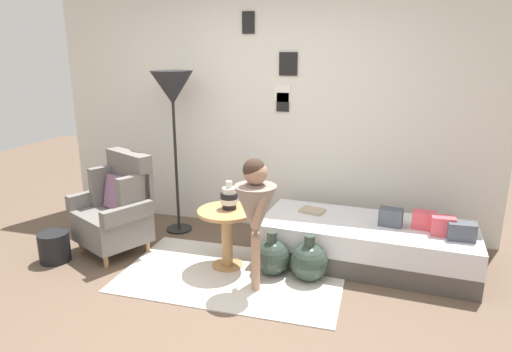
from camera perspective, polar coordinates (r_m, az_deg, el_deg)
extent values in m
plane|color=brown|center=(3.51, -6.93, -17.47)|extent=(12.00, 12.00, 0.00)
cube|color=silver|center=(4.83, 1.55, 8.37)|extent=(4.80, 0.10, 2.60)
cube|color=black|center=(4.69, 4.15, 14.07)|extent=(0.19, 0.02, 0.23)
cube|color=silver|center=(4.69, 4.14, 14.07)|extent=(0.15, 0.01, 0.18)
cube|color=black|center=(4.73, 3.45, 9.39)|extent=(0.13, 0.02, 0.20)
cube|color=#AEAEA6|center=(4.72, 3.44, 9.39)|extent=(0.10, 0.01, 0.15)
cube|color=black|center=(4.80, -0.96, 18.97)|extent=(0.13, 0.02, 0.22)
cube|color=#9D9D97|center=(4.80, -0.98, 18.98)|extent=(0.10, 0.01, 0.17)
cube|color=white|center=(4.72, 3.41, 10.48)|extent=(0.16, 0.02, 0.18)
cube|color=silver|center=(4.72, 3.40, 10.47)|extent=(0.13, 0.01, 0.14)
cube|color=silver|center=(4.05, -3.01, -12.46)|extent=(1.92, 1.16, 0.01)
cylinder|color=tan|center=(4.78, -21.40, -8.29)|extent=(0.04, 0.04, 0.12)
cylinder|color=tan|center=(4.38, -18.60, -10.22)|extent=(0.04, 0.04, 0.12)
cylinder|color=tan|center=(4.96, -16.74, -6.95)|extent=(0.04, 0.04, 0.12)
cylinder|color=tan|center=(4.58, -13.65, -8.65)|extent=(0.04, 0.04, 0.12)
cube|color=slate|center=(4.59, -17.82, -6.09)|extent=(0.79, 0.77, 0.30)
cube|color=slate|center=(4.57, -15.76, -0.41)|extent=(0.60, 0.40, 0.55)
cube|color=slate|center=(4.75, -18.68, -1.09)|extent=(0.21, 0.31, 0.39)
cube|color=slate|center=(4.31, -15.36, -2.47)|extent=(0.21, 0.31, 0.39)
cube|color=slate|center=(4.79, -20.19, -2.61)|extent=(0.31, 0.49, 0.14)
cube|color=slate|center=(4.23, -16.09, -4.61)|extent=(0.31, 0.49, 0.14)
cube|color=gray|center=(4.53, -17.07, -2.14)|extent=(0.40, 0.31, 0.33)
cube|color=#4C4742|center=(4.34, 13.75, -9.64)|extent=(1.95, 0.93, 0.18)
cube|color=silver|center=(4.26, 13.93, -7.21)|extent=(1.95, 0.93, 0.22)
cube|color=#474C56|center=(4.09, 24.73, -6.44)|extent=(0.22, 0.13, 0.15)
cube|color=#D64C56|center=(4.12, 22.73, -5.90)|extent=(0.19, 0.12, 0.17)
cube|color=#D64C56|center=(4.21, 20.59, -5.28)|extent=(0.20, 0.15, 0.16)
cube|color=#474C56|center=(4.19, 16.80, -5.04)|extent=(0.22, 0.15, 0.16)
cylinder|color=tan|center=(4.20, -3.65, -11.28)|extent=(0.29, 0.29, 0.02)
cylinder|color=tan|center=(4.09, -3.72, -8.03)|extent=(0.10, 0.10, 0.50)
cylinder|color=tan|center=(3.99, -3.78, -4.54)|extent=(0.52, 0.52, 0.03)
cylinder|color=black|center=(4.01, -3.42, -3.83)|extent=(0.13, 0.13, 0.05)
cylinder|color=silver|center=(4.00, -3.43, -3.17)|extent=(0.16, 0.16, 0.05)
cylinder|color=black|center=(3.98, -3.45, -2.51)|extent=(0.16, 0.16, 0.05)
cylinder|color=silver|center=(3.97, -3.46, -1.85)|extent=(0.13, 0.13, 0.05)
cylinder|color=silver|center=(3.95, -3.47, -1.10)|extent=(0.06, 0.06, 0.06)
cylinder|color=black|center=(5.06, -9.77, -6.66)|extent=(0.28, 0.28, 0.02)
cylinder|color=black|center=(4.81, -10.21, 2.40)|extent=(0.03, 0.03, 1.62)
cone|color=#232328|center=(4.71, -10.64, 11.00)|extent=(0.44, 0.44, 0.34)
cylinder|color=#A37A60|center=(3.71, -0.02, -11.19)|extent=(0.07, 0.07, 0.47)
cylinder|color=#A37A60|center=(3.80, -0.10, -10.51)|extent=(0.07, 0.07, 0.47)
cone|color=gray|center=(3.58, -0.06, -4.69)|extent=(0.34, 0.34, 0.45)
cylinder|color=gray|center=(3.53, -0.06, -2.41)|extent=(0.17, 0.17, 0.17)
cylinder|color=#A37A60|center=(3.45, 0.38, -4.37)|extent=(0.14, 0.09, 0.30)
cylinder|color=#A37A60|center=(3.68, 0.15, -3.09)|extent=(0.14, 0.09, 0.30)
sphere|color=#A37A60|center=(3.48, -0.06, 0.43)|extent=(0.19, 0.19, 0.19)
sphere|color=#38281E|center=(3.48, -0.23, 0.81)|extent=(0.18, 0.18, 0.18)
cube|color=tan|center=(4.39, 7.19, -4.41)|extent=(0.25, 0.21, 0.03)
sphere|color=#2D3D33|center=(4.00, 2.02, -10.35)|extent=(0.32, 0.32, 0.32)
cylinder|color=#2D3D33|center=(3.92, 2.05, -7.75)|extent=(0.09, 0.09, 0.09)
sphere|color=#2D3D33|center=(3.93, 6.76, -10.87)|extent=(0.33, 0.33, 0.33)
cylinder|color=#2D3D33|center=(3.85, 6.85, -8.16)|extent=(0.09, 0.09, 0.09)
cylinder|color=black|center=(4.65, -24.33, -8.24)|extent=(0.28, 0.28, 0.28)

